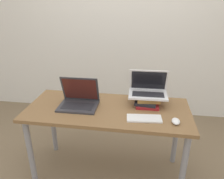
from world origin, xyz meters
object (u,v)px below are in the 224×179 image
Objects in this scene: laptop_left at (79,100)px; mouse at (176,121)px; book_stack at (147,100)px; wireless_keyboard at (144,118)px; laptop_on_books at (148,90)px.

laptop_left reaches higher than mouse.
book_stack reaches higher than mouse.
laptop_left is 0.61m from book_stack.
laptop_on_books is at bearing 85.53° from wireless_keyboard.
wireless_keyboard is (-0.02, -0.29, -0.13)m from laptop_on_books.
book_stack is at bearing 11.28° from laptop_left.
laptop_left is 1.19× the size of wireless_keyboard.
book_stack is 0.09m from laptop_on_books.
laptop_left reaches higher than wireless_keyboard.
laptop_on_books is (0.60, 0.14, 0.08)m from laptop_left.
laptop_on_books is at bearing 85.35° from book_stack.
laptop_on_books reaches higher than wireless_keyboard.
laptop_left is 0.62m from laptop_on_books.
laptop_on_books is 3.59× the size of mouse.
laptop_left is at bearing -166.96° from laptop_on_books.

